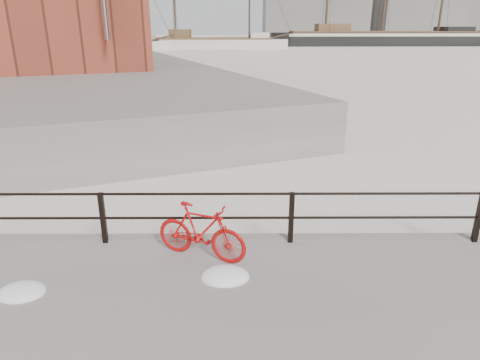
% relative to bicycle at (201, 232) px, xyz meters
% --- Properties ---
extents(ground, '(400.00, 400.00, 0.00)m').
position_rel_bicycle_xyz_m(ground, '(5.13, 0.72, -0.86)').
color(ground, white).
rests_on(ground, ground).
extents(far_quay, '(78.44, 148.07, 1.80)m').
position_rel_bicycle_xyz_m(far_quay, '(-34.87, 72.72, 0.04)').
color(far_quay, gray).
rests_on(far_quay, ground).
extents(guardrail, '(28.00, 0.10, 1.00)m').
position_rel_bicycle_xyz_m(guardrail, '(5.13, 0.57, -0.01)').
color(guardrail, black).
rests_on(guardrail, promenade).
extents(bicycle, '(1.65, 0.88, 1.02)m').
position_rel_bicycle_xyz_m(bicycle, '(0.00, 0.00, 0.00)').
color(bicycle, '#B20B0B').
rests_on(bicycle, promenade).
extents(barque_black, '(54.53, 18.96, 31.05)m').
position_rel_bicycle_xyz_m(barque_black, '(31.85, 91.06, -0.86)').
color(barque_black, black).
rests_on(barque_black, ground).
extents(schooner_mid, '(30.70, 13.11, 21.88)m').
position_rel_bicycle_xyz_m(schooner_mid, '(-4.14, 78.89, -0.86)').
color(schooner_mid, beige).
rests_on(schooner_mid, ground).
extents(schooner_left, '(23.33, 12.06, 17.32)m').
position_rel_bicycle_xyz_m(schooner_left, '(-22.21, 74.35, -0.86)').
color(schooner_left, beige).
rests_on(schooner_left, ground).
extents(workboat_far, '(12.48, 8.33, 7.00)m').
position_rel_bicycle_xyz_m(workboat_far, '(-23.13, 42.56, -0.86)').
color(workboat_far, black).
rests_on(workboat_far, ground).
extents(industrial_west, '(32.00, 18.00, 18.00)m').
position_rel_bicycle_xyz_m(industrial_west, '(25.13, 140.72, 8.14)').
color(industrial_west, gray).
rests_on(industrial_west, ground).
extents(industrial_mid, '(26.00, 20.00, 24.00)m').
position_rel_bicycle_xyz_m(industrial_mid, '(60.13, 145.72, 11.14)').
color(industrial_mid, gray).
rests_on(industrial_mid, ground).
extents(industrial_east, '(20.00, 16.00, 14.00)m').
position_rel_bicycle_xyz_m(industrial_east, '(83.13, 150.72, 6.14)').
color(industrial_east, gray).
rests_on(industrial_east, ground).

